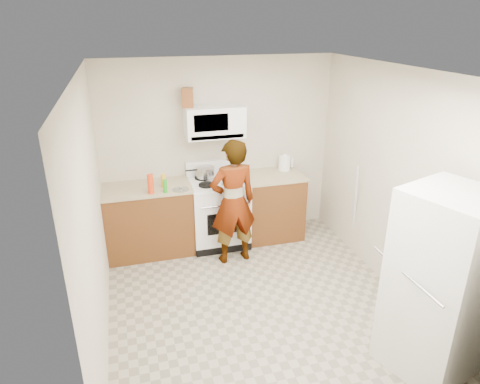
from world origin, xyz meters
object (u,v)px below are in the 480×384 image
object	(u,v)px
microwave	(214,122)
person	(233,202)
gas_range	(218,211)
fridge	(440,285)
saucepan	(205,172)
kettle	(285,163)

from	to	relation	value
microwave	person	bearing A→B (deg)	-82.85
gas_range	fridge	world-z (taller)	fridge
person	microwave	bearing A→B (deg)	-88.56
microwave	person	xyz separation A→B (m)	(0.08, -0.63, -0.89)
microwave	person	world-z (taller)	microwave
fridge	saucepan	bearing A→B (deg)	97.82
microwave	person	distance (m)	1.09
gas_range	fridge	bearing A→B (deg)	-64.42
person	kettle	world-z (taller)	person
gas_range	microwave	xyz separation A→B (m)	(0.00, 0.13, 1.21)
person	saucepan	world-z (taller)	person
person	fridge	xyz separation A→B (m)	(1.23, -2.23, 0.04)
gas_range	microwave	world-z (taller)	microwave
microwave	fridge	distance (m)	3.26
kettle	saucepan	distance (m)	1.15
saucepan	person	bearing A→B (deg)	-70.38
microwave	gas_range	bearing A→B (deg)	-90.00
person	fridge	bearing A→B (deg)	113.14
gas_range	fridge	xyz separation A→B (m)	(1.31, -2.74, 0.36)
person	fridge	distance (m)	2.55
fridge	gas_range	bearing A→B (deg)	96.45
gas_range	saucepan	bearing A→B (deg)	139.32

